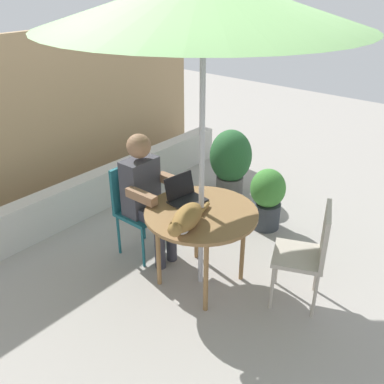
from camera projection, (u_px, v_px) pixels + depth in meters
name	position (u px, v px, depth m)	size (l,w,h in m)	color
ground_plane	(200.00, 281.00, 3.91)	(14.00, 14.00, 0.00)	gray
fence_back	(30.00, 123.00, 4.87)	(5.26, 0.08, 1.95)	tan
planter_wall_low	(77.00, 200.00, 4.82)	(4.74, 0.20, 0.45)	beige
patio_table	(201.00, 218.00, 3.61)	(0.95, 0.95, 0.73)	olive
patio_umbrella	(204.00, 0.00, 2.84)	(2.28, 2.28, 2.51)	#B7B7BC
chair_occupied	(135.00, 202.00, 4.12)	(0.40, 0.40, 0.90)	#1E606B
chair_empty	(310.00, 249.00, 3.43)	(0.52, 0.52, 0.90)	#B2A899
person_seated	(146.00, 191.00, 3.96)	(0.48, 0.48, 1.24)	#3F3F47
laptop	(184.00, 193.00, 3.73)	(0.33, 0.29, 0.21)	black
cat	(186.00, 219.00, 3.31)	(0.64, 0.30, 0.17)	olive
potted_plant_near_fence	(267.00, 197.00, 4.58)	(0.37, 0.37, 0.68)	#33383D
potted_plant_by_chair	(231.00, 160.00, 5.23)	(0.51, 0.51, 0.84)	#595654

